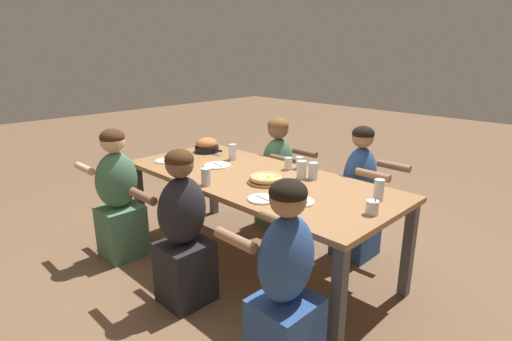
{
  "coord_description": "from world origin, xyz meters",
  "views": [
    {
      "loc": [
        2.14,
        -2.15,
        1.75
      ],
      "look_at": [
        0.0,
        0.0,
        0.82
      ],
      "focal_mm": 28.0,
      "sensor_mm": 36.0,
      "label": 1
    }
  ],
  "objects_px": {
    "empty_plate_d": "(299,202)",
    "cocktail_glass_blue": "(372,208)",
    "skillet_bowl": "(207,146)",
    "diner_near_left": "(119,200)",
    "diner_far_midright": "(358,199)",
    "drinking_glass_g": "(300,163)",
    "empty_plate_b": "(262,199)",
    "diner_near_right": "(285,289)",
    "drinking_glass_f": "(313,172)",
    "empty_plate_c": "(166,161)",
    "diner_near_center": "(183,235)",
    "drinking_glass_d": "(302,171)",
    "empty_plate_a": "(217,165)",
    "drinking_glass_b": "(206,177)",
    "drinking_glass_e": "(233,153)",
    "diner_far_midleft": "(278,176)",
    "pizza_board_main": "(266,179)",
    "drinking_glass_c": "(379,191)",
    "drinking_glass_a": "(288,164)"
  },
  "relations": [
    {
      "from": "empty_plate_b",
      "to": "diner_near_right",
      "type": "height_order",
      "value": "diner_near_right"
    },
    {
      "from": "empty_plate_d",
      "to": "drinking_glass_b",
      "type": "distance_m",
      "value": 0.75
    },
    {
      "from": "diner_near_right",
      "to": "diner_far_midright",
      "type": "xyz_separation_m",
      "value": [
        -0.43,
        1.45,
        0.0
      ]
    },
    {
      "from": "diner_near_center",
      "to": "drinking_glass_d",
      "type": "bearing_deg",
      "value": -16.74
    },
    {
      "from": "diner_far_midright",
      "to": "diner_near_left",
      "type": "bearing_deg",
      "value": -44.89
    },
    {
      "from": "diner_far_midleft",
      "to": "drinking_glass_b",
      "type": "bearing_deg",
      "value": 14.5
    },
    {
      "from": "drinking_glass_a",
      "to": "diner_near_right",
      "type": "bearing_deg",
      "value": -50.02
    },
    {
      "from": "empty_plate_b",
      "to": "diner_far_midright",
      "type": "bearing_deg",
      "value": 83.47
    },
    {
      "from": "drinking_glass_a",
      "to": "drinking_glass_e",
      "type": "xyz_separation_m",
      "value": [
        -0.57,
        -0.12,
        0.02
      ]
    },
    {
      "from": "cocktail_glass_blue",
      "to": "diner_far_midleft",
      "type": "height_order",
      "value": "diner_far_midleft"
    },
    {
      "from": "pizza_board_main",
      "to": "empty_plate_b",
      "type": "distance_m",
      "value": 0.36
    },
    {
      "from": "drinking_glass_g",
      "to": "diner_far_midright",
      "type": "relative_size",
      "value": 0.09
    },
    {
      "from": "diner_near_center",
      "to": "empty_plate_b",
      "type": "bearing_deg",
      "value": -44.58
    },
    {
      "from": "drinking_glass_a",
      "to": "diner_near_center",
      "type": "height_order",
      "value": "diner_near_center"
    },
    {
      "from": "empty_plate_d",
      "to": "drinking_glass_e",
      "type": "bearing_deg",
      "value": 159.58
    },
    {
      "from": "pizza_board_main",
      "to": "diner_near_center",
      "type": "xyz_separation_m",
      "value": [
        -0.15,
        -0.67,
        -0.29
      ]
    },
    {
      "from": "empty_plate_c",
      "to": "drinking_glass_g",
      "type": "xyz_separation_m",
      "value": [
        1.0,
        0.68,
        0.04
      ]
    },
    {
      "from": "empty_plate_c",
      "to": "cocktail_glass_blue",
      "type": "height_order",
      "value": "cocktail_glass_blue"
    },
    {
      "from": "drinking_glass_b",
      "to": "diner_near_center",
      "type": "xyz_separation_m",
      "value": [
        0.13,
        -0.32,
        -0.32
      ]
    },
    {
      "from": "empty_plate_c",
      "to": "drinking_glass_b",
      "type": "distance_m",
      "value": 0.79
    },
    {
      "from": "diner_near_right",
      "to": "drinking_glass_d",
      "type": "bearing_deg",
      "value": 34.74
    },
    {
      "from": "empty_plate_a",
      "to": "drinking_glass_f",
      "type": "bearing_deg",
      "value": 20.17
    },
    {
      "from": "empty_plate_d",
      "to": "cocktail_glass_blue",
      "type": "xyz_separation_m",
      "value": [
        0.44,
        0.17,
        0.03
      ]
    },
    {
      "from": "pizza_board_main",
      "to": "drinking_glass_g",
      "type": "distance_m",
      "value": 0.48
    },
    {
      "from": "empty_plate_c",
      "to": "drinking_glass_f",
      "type": "xyz_separation_m",
      "value": [
        1.26,
        0.53,
        0.05
      ]
    },
    {
      "from": "empty_plate_d",
      "to": "drinking_glass_b",
      "type": "height_order",
      "value": "drinking_glass_b"
    },
    {
      "from": "drinking_glass_g",
      "to": "empty_plate_b",
      "type": "bearing_deg",
      "value": -69.19
    },
    {
      "from": "empty_plate_b",
      "to": "empty_plate_c",
      "type": "height_order",
      "value": "same"
    },
    {
      "from": "empty_plate_d",
      "to": "drinking_glass_g",
      "type": "height_order",
      "value": "drinking_glass_g"
    },
    {
      "from": "diner_near_right",
      "to": "diner_far_midright",
      "type": "distance_m",
      "value": 1.51
    },
    {
      "from": "empty_plate_a",
      "to": "drinking_glass_b",
      "type": "distance_m",
      "value": 0.51
    },
    {
      "from": "empty_plate_c",
      "to": "drinking_glass_e",
      "type": "relative_size",
      "value": 1.31
    },
    {
      "from": "diner_near_right",
      "to": "drinking_glass_f",
      "type": "bearing_deg",
      "value": 30.31
    },
    {
      "from": "skillet_bowl",
      "to": "drinking_glass_e",
      "type": "relative_size",
      "value": 2.37
    },
    {
      "from": "drinking_glass_e",
      "to": "diner_far_midleft",
      "type": "height_order",
      "value": "diner_far_midleft"
    },
    {
      "from": "drinking_glass_f",
      "to": "skillet_bowl",
      "type": "bearing_deg",
      "value": -177.9
    },
    {
      "from": "pizza_board_main",
      "to": "diner_far_midleft",
      "type": "height_order",
      "value": "diner_far_midleft"
    },
    {
      "from": "empty_plate_b",
      "to": "diner_far_midleft",
      "type": "bearing_deg",
      "value": 127.15
    },
    {
      "from": "drinking_glass_f",
      "to": "drinking_glass_g",
      "type": "height_order",
      "value": "drinking_glass_f"
    },
    {
      "from": "cocktail_glass_blue",
      "to": "diner_near_right",
      "type": "bearing_deg",
      "value": -98.18
    },
    {
      "from": "diner_far_midright",
      "to": "drinking_glass_c",
      "type": "bearing_deg",
      "value": 40.31
    },
    {
      "from": "skillet_bowl",
      "to": "diner_near_left",
      "type": "distance_m",
      "value": 1.0
    },
    {
      "from": "drinking_glass_g",
      "to": "diner_near_right",
      "type": "xyz_separation_m",
      "value": [
        0.84,
        -1.14,
        -0.3
      ]
    },
    {
      "from": "empty_plate_b",
      "to": "drinking_glass_f",
      "type": "xyz_separation_m",
      "value": [
        -0.03,
        0.61,
        0.05
      ]
    },
    {
      "from": "cocktail_glass_blue",
      "to": "diner_near_right",
      "type": "distance_m",
      "value": 0.76
    },
    {
      "from": "drinking_glass_d",
      "to": "drinking_glass_g",
      "type": "height_order",
      "value": "drinking_glass_d"
    },
    {
      "from": "drinking_glass_f",
      "to": "empty_plate_b",
      "type": "bearing_deg",
      "value": -86.86
    },
    {
      "from": "empty_plate_b",
      "to": "diner_far_midright",
      "type": "relative_size",
      "value": 0.17
    },
    {
      "from": "drinking_glass_d",
      "to": "drinking_glass_g",
      "type": "distance_m",
      "value": 0.28
    },
    {
      "from": "drinking_glass_g",
      "to": "diner_near_right",
      "type": "height_order",
      "value": "diner_near_right"
    }
  ]
}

